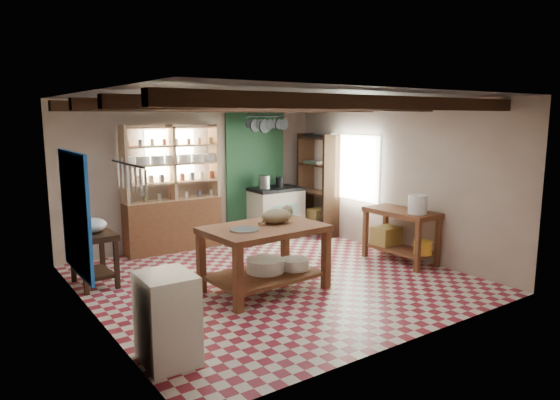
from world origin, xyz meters
TOP-DOWN VIEW (x-y plane):
  - floor at (0.00, 0.00)m, footprint 5.00×5.00m
  - ceiling at (0.00, 0.00)m, footprint 5.00×5.00m
  - wall_back at (0.00, 2.50)m, footprint 5.00×0.04m
  - wall_front at (0.00, -2.50)m, footprint 5.00×0.04m
  - wall_left at (-2.50, 0.00)m, footprint 0.04×5.00m
  - wall_right at (2.50, 0.00)m, footprint 0.04×5.00m
  - ceiling_beams at (0.00, 0.00)m, footprint 5.00×3.80m
  - blue_wall_patch at (-2.47, 0.90)m, footprint 0.04×1.40m
  - green_wall_patch at (1.25, 2.47)m, footprint 1.30×0.04m
  - window_back at (-0.50, 2.48)m, footprint 0.90×0.02m
  - window_right at (2.48, 1.00)m, footprint 0.02×1.30m
  - utensil_rail at (-2.44, -1.20)m, footprint 0.06×0.90m
  - pot_rack at (1.25, 2.05)m, footprint 0.86×0.12m
  - shelving_unit at (-0.55, 2.31)m, footprint 1.70×0.34m
  - tall_rack at (2.28, 1.80)m, footprint 0.40×0.86m
  - work_table at (-0.36, -0.32)m, footprint 1.62×1.12m
  - stove at (1.51, 2.15)m, footprint 1.01×0.69m
  - prep_table at (-2.20, 1.20)m, footprint 0.53×0.76m
  - white_cabinet at (-2.22, -1.47)m, footprint 0.50×0.60m
  - right_counter at (2.18, -0.45)m, footprint 0.62×1.21m
  - cat at (-0.12, -0.26)m, footprint 0.50×0.42m
  - steel_tray at (-0.71, -0.39)m, footprint 0.39×0.39m
  - basin_large at (-0.32, -0.27)m, footprint 0.54×0.54m
  - basin_small at (0.09, -0.40)m, footprint 0.42×0.42m
  - kettle_left at (1.26, 2.16)m, footprint 0.22×0.22m
  - kettle_right at (1.61, 2.15)m, footprint 0.16×0.16m
  - enamel_bowl at (-2.20, 1.20)m, footprint 0.41×0.41m
  - white_bucket at (2.14, -0.80)m, footprint 0.29×0.29m
  - wicker_basket at (2.17, -0.15)m, footprint 0.43×0.35m
  - yellow_tub at (2.19, -0.90)m, footprint 0.28×0.28m

SIDE VIEW (x-z plane):
  - floor at x=0.00m, z-range -0.02..0.00m
  - basin_small at x=0.09m, z-range 0.24..0.38m
  - basin_large at x=-0.32m, z-range 0.24..0.41m
  - yellow_tub at x=2.19m, z-range 0.23..0.43m
  - wicker_basket at x=2.17m, z-range 0.23..0.52m
  - prep_table at x=-2.20m, z-range 0.00..0.76m
  - right_counter at x=2.18m, z-range 0.00..0.85m
  - white_cabinet at x=-2.22m, z-range 0.00..0.88m
  - work_table at x=-0.36m, z-range 0.00..0.89m
  - stove at x=1.51m, z-range 0.00..0.97m
  - enamel_bowl at x=-2.20m, z-range 0.76..0.96m
  - steel_tray at x=-0.71m, z-range 0.89..0.91m
  - cat at x=-0.12m, z-range 0.89..1.09m
  - white_bucket at x=2.14m, z-range 0.85..1.14m
  - tall_rack at x=2.28m, z-range 0.00..2.00m
  - kettle_right at x=1.61m, z-range 0.97..1.17m
  - kettle_left at x=1.26m, z-range 0.97..1.22m
  - blue_wall_patch at x=-2.47m, z-range 0.30..1.90m
  - shelving_unit at x=-0.55m, z-range 0.00..2.20m
  - green_wall_patch at x=1.25m, z-range 0.10..2.40m
  - wall_back at x=0.00m, z-range 0.00..2.60m
  - wall_front at x=0.00m, z-range 0.00..2.60m
  - wall_left at x=-2.50m, z-range 0.00..2.60m
  - wall_right at x=2.50m, z-range 0.00..2.60m
  - window_right at x=2.48m, z-range 0.80..2.00m
  - window_back at x=-0.50m, z-range 1.30..2.10m
  - utensil_rail at x=-2.44m, z-range 1.64..1.92m
  - pot_rack at x=1.25m, z-range 2.00..2.36m
  - ceiling_beams at x=0.00m, z-range 2.40..2.56m
  - ceiling at x=0.00m, z-range 2.59..2.61m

